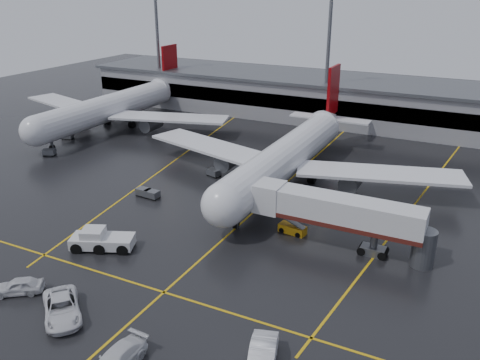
% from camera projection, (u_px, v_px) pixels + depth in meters
% --- Properties ---
extents(ground, '(220.00, 220.00, 0.00)m').
position_uv_depth(ground, '(261.00, 206.00, 65.96)').
color(ground, black).
rests_on(ground, ground).
extents(apron_line_centre, '(0.25, 90.00, 0.02)m').
position_uv_depth(apron_line_centre, '(261.00, 206.00, 65.95)').
color(apron_line_centre, gold).
rests_on(apron_line_centre, ground).
extents(apron_line_stop, '(60.00, 0.25, 0.02)m').
position_uv_depth(apron_line_stop, '(164.00, 292.00, 47.68)').
color(apron_line_stop, gold).
rests_on(apron_line_stop, ground).
extents(apron_line_left, '(9.99, 69.35, 0.02)m').
position_uv_depth(apron_line_left, '(175.00, 160.00, 82.61)').
color(apron_line_left, gold).
rests_on(apron_line_left, ground).
extents(apron_line_right, '(7.57, 69.64, 0.02)m').
position_uv_depth(apron_line_right, '(416.00, 203.00, 66.74)').
color(apron_line_right, gold).
rests_on(apron_line_right, ground).
extents(terminal, '(122.00, 19.00, 8.60)m').
position_uv_depth(terminal, '(357.00, 101.00, 104.18)').
color(terminal, gray).
rests_on(terminal, ground).
extents(light_mast_left, '(3.00, 1.20, 25.45)m').
position_uv_depth(light_mast_left, '(158.00, 42.00, 114.31)').
color(light_mast_left, '#595B60').
rests_on(light_mast_left, ground).
extents(light_mast_mid, '(3.00, 1.20, 25.45)m').
position_uv_depth(light_mast_mid, '(328.00, 52.00, 97.61)').
color(light_mast_mid, '#595B60').
rests_on(light_mast_mid, ground).
extents(main_airliner, '(48.80, 45.60, 14.10)m').
position_uv_depth(main_airliner, '(289.00, 154.00, 72.46)').
color(main_airliner, silver).
rests_on(main_airliner, ground).
extents(second_airliner, '(48.80, 45.60, 14.10)m').
position_uv_depth(second_airliner, '(114.00, 106.00, 99.97)').
color(second_airliner, silver).
rests_on(second_airliner, ground).
extents(jet_bridge, '(19.90, 3.40, 6.05)m').
position_uv_depth(jet_bridge, '(338.00, 214.00, 54.57)').
color(jet_bridge, silver).
rests_on(jet_bridge, ground).
extents(pushback_tractor, '(7.30, 5.16, 2.42)m').
position_uv_depth(pushback_tractor, '(101.00, 240.00, 55.19)').
color(pushback_tractor, silver).
rests_on(pushback_tractor, ground).
extents(belt_loader, '(3.37, 1.90, 2.03)m').
position_uv_depth(belt_loader, '(292.00, 229.00, 58.77)').
color(belt_loader, '#EDA112').
rests_on(belt_loader, ground).
extents(service_van_a, '(6.78, 6.44, 1.78)m').
position_uv_depth(service_van_a, '(62.00, 308.00, 43.91)').
color(service_van_a, silver).
rests_on(service_van_a, ground).
extents(service_van_b, '(2.57, 5.68, 1.61)m').
position_uv_depth(service_van_b, '(116.00, 360.00, 38.05)').
color(service_van_b, silver).
rests_on(service_van_b, ground).
extents(service_van_c, '(3.60, 6.05, 1.88)m').
position_uv_depth(service_van_c, '(262.00, 358.00, 38.03)').
color(service_van_c, white).
rests_on(service_van_c, ground).
extents(service_van_d, '(4.79, 4.18, 1.56)m').
position_uv_depth(service_van_d, '(18.00, 286.00, 47.27)').
color(service_van_d, silver).
rests_on(service_van_d, ground).
extents(baggage_cart_a, '(2.08, 1.42, 1.12)m').
position_uv_depth(baggage_cart_a, '(152.00, 194.00, 68.07)').
color(baggage_cart_a, '#595B60').
rests_on(baggage_cart_a, ground).
extents(baggage_cart_b, '(2.05, 1.38, 1.12)m').
position_uv_depth(baggage_cart_b, '(144.00, 192.00, 68.79)').
color(baggage_cart_b, '#595B60').
rests_on(baggage_cart_b, ground).
extents(baggage_cart_c, '(2.29, 1.82, 1.12)m').
position_uv_depth(baggage_cart_c, '(214.00, 172.00, 75.78)').
color(baggage_cart_c, '#595B60').
rests_on(baggage_cart_c, ground).
extents(baggage_cart_d, '(2.29, 1.82, 1.12)m').
position_uv_depth(baggage_cart_d, '(67.00, 136.00, 93.56)').
color(baggage_cart_d, '#595B60').
rests_on(baggage_cart_d, ground).
extents(baggage_cart_e, '(2.36, 2.00, 1.12)m').
position_uv_depth(baggage_cart_e, '(49.00, 152.00, 84.74)').
color(baggage_cart_e, '#595B60').
rests_on(baggage_cart_e, ground).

